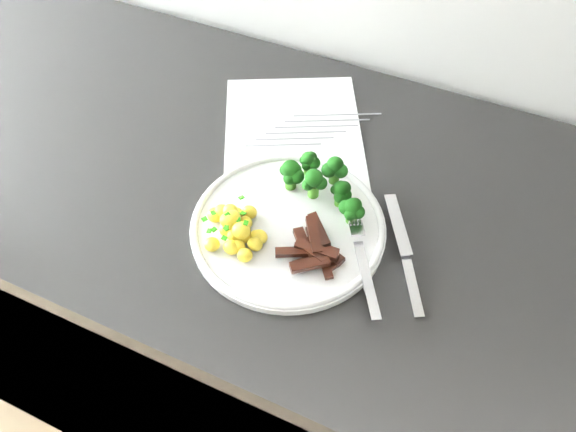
# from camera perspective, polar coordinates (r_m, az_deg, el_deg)

# --- Properties ---
(counter) EXTENTS (2.49, 0.62, 0.93)m
(counter) POSITION_cam_1_polar(r_m,az_deg,el_deg) (1.22, 5.26, -13.70)
(counter) COLOR black
(counter) RESTS_ON ground
(recipe_paper) EXTENTS (0.34, 0.38, 0.00)m
(recipe_paper) POSITION_cam_1_polar(r_m,az_deg,el_deg) (0.92, 0.59, 7.61)
(recipe_paper) COLOR white
(recipe_paper) RESTS_ON counter
(plate) EXTENTS (0.27, 0.27, 0.02)m
(plate) POSITION_cam_1_polar(r_m,az_deg,el_deg) (0.80, 0.00, -1.00)
(plate) COLOR white
(plate) RESTS_ON counter
(broccoli) EXTENTS (0.14, 0.09, 0.06)m
(broccoli) POSITION_cam_1_polar(r_m,az_deg,el_deg) (0.81, 3.51, 3.48)
(broccoli) COLOR #2F6517
(broccoli) RESTS_ON plate
(potatoes) EXTENTS (0.10, 0.09, 0.04)m
(potatoes) POSITION_cam_1_polar(r_m,az_deg,el_deg) (0.78, -5.22, -1.24)
(potatoes) COLOR yellow
(potatoes) RESTS_ON plate
(beef_strips) EXTENTS (0.09, 0.10, 0.03)m
(beef_strips) POSITION_cam_1_polar(r_m,az_deg,el_deg) (0.76, 2.71, -3.27)
(beef_strips) COLOR black
(beef_strips) RESTS_ON plate
(fork) EXTENTS (0.11, 0.17, 0.02)m
(fork) POSITION_cam_1_polar(r_m,az_deg,el_deg) (0.76, 7.50, -4.48)
(fork) COLOR silver
(fork) RESTS_ON plate
(knife) EXTENTS (0.11, 0.18, 0.02)m
(knife) POSITION_cam_1_polar(r_m,az_deg,el_deg) (0.77, 11.80, -5.00)
(knife) COLOR silver
(knife) RESTS_ON plate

